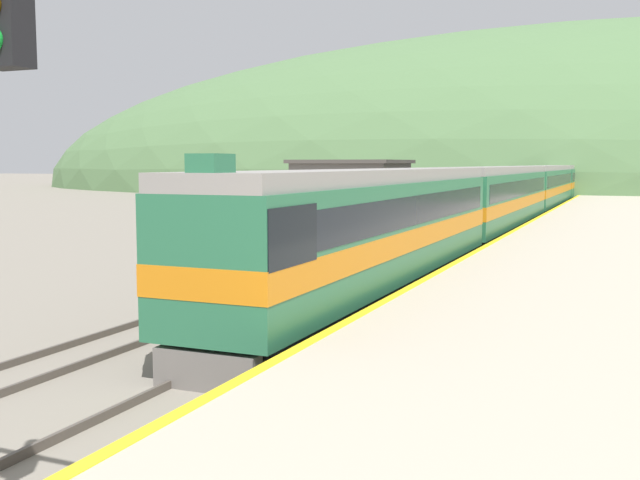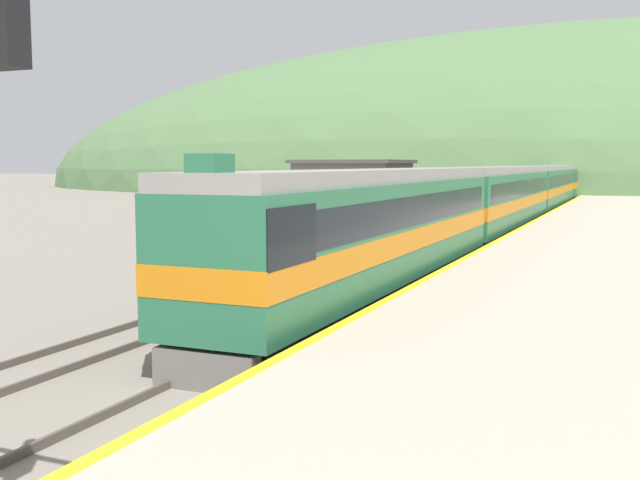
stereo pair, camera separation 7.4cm
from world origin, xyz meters
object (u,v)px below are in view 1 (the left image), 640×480
at_px(carriage_second, 498,199).
at_px(carriage_fourth, 567,182).
at_px(carriage_third, 544,187).
at_px(express_train_lead_car, 373,231).

height_order(carriage_second, carriage_fourth, same).
xyz_separation_m(carriage_second, carriage_third, (0.00, 23.47, 0.00)).
bearing_deg(carriage_third, carriage_second, -90.00).
height_order(express_train_lead_car, carriage_second, express_train_lead_car).
distance_m(carriage_second, carriage_fourth, 46.93).
xyz_separation_m(express_train_lead_car, carriage_third, (0.00, 46.07, -0.01)).
bearing_deg(express_train_lead_car, carriage_fourth, 90.00).
bearing_deg(carriage_fourth, express_train_lead_car, -90.00).
distance_m(express_train_lead_car, carriage_third, 46.07).
xyz_separation_m(carriage_third, carriage_fourth, (0.00, 23.47, 0.00)).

